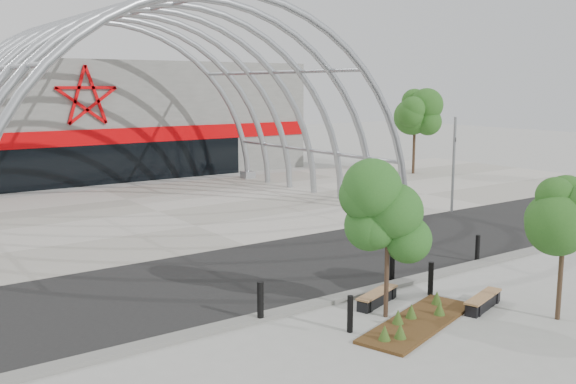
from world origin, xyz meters
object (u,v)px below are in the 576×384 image
Objects in this scene: bollard_2 at (431,279)px; signal_pole at (454,163)px; street_tree_0 at (388,217)px; bench_1 at (483,302)px; bench_0 at (377,298)px; street_tree_1 at (565,219)px.

signal_pole is at bearing 37.99° from bollard_2.
signal_pole is at bearing 34.25° from street_tree_0.
bench_1 is at bearing -79.87° from bollard_2.
bench_1 is (-10.45, -10.13, -2.32)m from signal_pole.
street_tree_0 is 2.08× the size of bench_0.
signal_pole is 13.79m from bollard_2.
signal_pole is 2.51× the size of bench_1.
street_tree_0 reaches higher than street_tree_1.
bollard_2 reaches higher than bench_1.
street_tree_1 reaches higher than bollard_2.
signal_pole is 15.97m from street_tree_0.
bench_1 is at bearing -22.47° from street_tree_0.
street_tree_0 is at bearing -166.45° from bollard_2.
bench_1 is 1.86× the size of bollard_2.
bench_0 is 0.99× the size of bench_1.
bench_0 is 1.99m from bollard_2.
street_tree_0 is 1.00× the size of street_tree_1.
street_tree_0 is at bearing 142.47° from street_tree_1.
street_tree_0 reaches higher than bench_0.
bollard_2 is (-0.31, 1.73, 0.32)m from bench_1.
bollard_2 is at bearing 13.55° from street_tree_0.
street_tree_1 is 3.81× the size of bollard_2.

